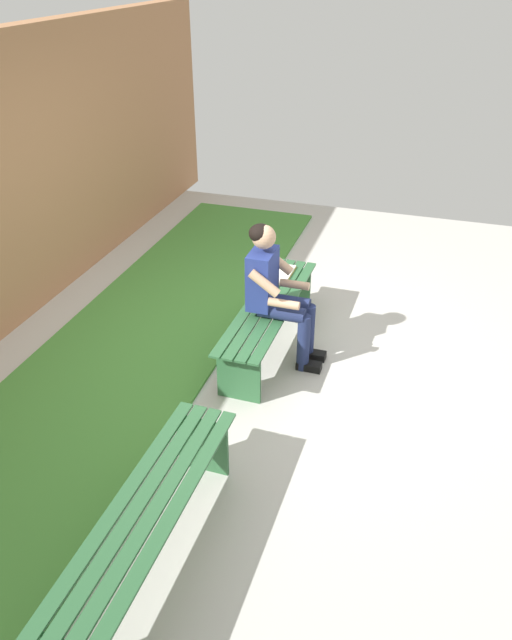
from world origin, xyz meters
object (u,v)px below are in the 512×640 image
object	(u,v)px
bench_far	(147,521)
book_open	(283,274)
bench_near	(269,314)
person_seated	(276,289)
apple	(269,286)

from	to	relation	value
bench_far	book_open	size ratio (longest dim) A/B	4.54
bench_near	person_seated	world-z (taller)	person_seated
bench_near	book_open	bearing A→B (deg)	-177.08
apple	book_open	xyz separation A→B (m)	(-0.32, 0.05, -0.03)
bench_near	book_open	size ratio (longest dim) A/B	4.51
apple	book_open	bearing A→B (deg)	171.87
bench_far	book_open	distance (m)	3.03
person_seated	book_open	distance (m)	0.76
person_seated	bench_far	bearing A→B (deg)	-2.52
person_seated	book_open	bearing A→B (deg)	-169.68
person_seated	apple	xyz separation A→B (m)	(-0.40, -0.18, -0.20)
bench_near	bench_far	distance (m)	2.46
bench_far	book_open	xyz separation A→B (m)	(-3.03, -0.03, 0.12)
bench_far	apple	xyz separation A→B (m)	(-2.71, -0.07, 0.15)
apple	book_open	world-z (taller)	apple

